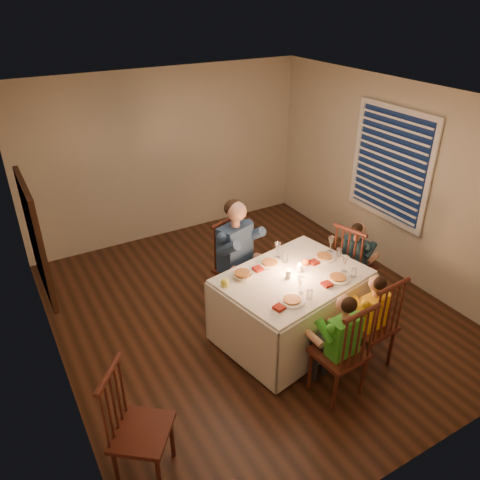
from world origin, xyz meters
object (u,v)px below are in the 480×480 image
chair_near_right (363,361)px  child_yellow (363,361)px  dining_table (292,293)px  child_green (334,390)px  chair_adult (237,302)px  chair_extra (148,472)px  chair_near_left (334,390)px  chair_end (349,300)px  serving_bowl (242,275)px  adult (237,302)px  child_teal (349,300)px

chair_near_right → child_yellow: bearing=180.0°
dining_table → child_green: dining_table is taller
chair_adult → child_green: (0.12, -1.78, 0.00)m
dining_table → chair_extra: dining_table is taller
child_yellow → dining_table: bearing=-64.8°
chair_near_left → chair_extra: (-1.95, 0.08, 0.00)m
chair_end → serving_bowl: 1.79m
chair_near_left → serving_bowl: bearing=-75.4°
child_green → chair_end: bearing=-141.0°
chair_near_right → child_yellow: chair_near_right is taller
chair_near_right → adult: bearing=-72.3°
child_green → child_teal: 1.61m
child_yellow → adult: bearing=-72.3°
chair_extra → child_yellow: size_ratio=1.00×
child_green → dining_table: bearing=-100.6°
chair_near_left → chair_end: (1.18, 1.10, 0.00)m
dining_table → chair_adult: size_ratio=1.57×
child_green → chair_adult: bearing=-90.3°
chair_extra → child_green: (1.95, -0.08, 0.00)m
chair_near_left → chair_near_right: size_ratio=1.00×
chair_near_right → chair_end: size_ratio=1.00×
dining_table → chair_near_left: 1.10m
chair_adult → chair_extra: bearing=-155.9°
child_teal → chair_near_left: bearing=116.2°
chair_end → chair_adult: bearing=45.4°
child_yellow → child_teal: child_teal is taller
dining_table → chair_end: dining_table is taller
dining_table → child_green: bearing=-107.4°
chair_end → adult: (-1.30, 0.68, 0.00)m
chair_extra → child_teal: 3.29m
adult → serving_bowl: 1.08m
chair_end → chair_extra: chair_end is taller
chair_end → child_green: 1.61m
chair_end → serving_bowl: size_ratio=5.13×
chair_adult → serving_bowl: size_ratio=5.13×
dining_table → child_teal: dining_table is taller
chair_extra → adult: bearing=-8.5°
dining_table → chair_end: size_ratio=1.57×
chair_near_right → child_teal: bearing=-128.4°
chair_adult → chair_end: size_ratio=1.00×
chair_end → chair_near_left: bearing=116.2°
chair_near_left → child_green: child_green is taller
chair_near_left → child_teal: 1.61m
chair_adult → serving_bowl: (-0.28, -0.61, 0.85)m
serving_bowl → chair_near_left: bearing=-71.3°
chair_near_right → child_teal: same height
adult → chair_adult: bearing=15.0°
chair_end → serving_bowl: serving_bowl is taller
chair_adult → child_green: size_ratio=0.97×
child_green → chair_extra: bearing=-6.6°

